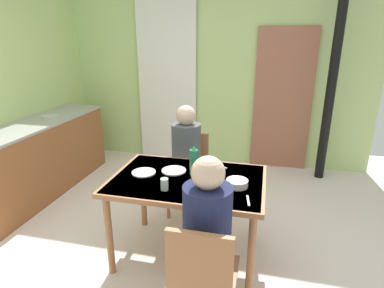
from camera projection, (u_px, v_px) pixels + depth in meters
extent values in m
plane|color=silver|center=(163.00, 252.00, 2.86)|extent=(6.28, 6.28, 0.00)
cube|color=#BAD783|center=(212.00, 69.00, 4.63)|extent=(4.59, 0.10, 2.84)
cube|color=#9D5E47|center=(283.00, 101.00, 4.46)|extent=(0.80, 0.05, 2.00)
cylinder|color=black|center=(333.00, 74.00, 3.95)|extent=(0.12, 0.12, 2.84)
cube|color=white|center=(167.00, 83.00, 4.76)|extent=(0.90, 0.03, 2.38)
cube|color=brown|center=(39.00, 159.00, 3.88)|extent=(0.60, 2.08, 0.87)
cube|color=#9E9E99|center=(33.00, 123.00, 3.73)|extent=(0.61, 2.12, 0.03)
cylinder|color=#B7B7BC|center=(50.00, 116.00, 4.01)|extent=(0.21, 0.21, 0.01)
cube|color=#A1663E|center=(188.00, 181.00, 2.59)|extent=(1.26, 0.86, 0.04)
cube|color=#ECB366|center=(188.00, 178.00, 2.59)|extent=(1.21, 0.83, 0.00)
cylinder|color=#A1663E|center=(109.00, 235.00, 2.51)|extent=(0.06, 0.06, 0.71)
cylinder|color=#A1663E|center=(251.00, 257.00, 2.26)|extent=(0.06, 0.06, 0.71)
cylinder|color=#A1663E|center=(143.00, 194.00, 3.17)|extent=(0.06, 0.06, 0.71)
cylinder|color=#A1663E|center=(255.00, 207.00, 2.93)|extent=(0.06, 0.06, 0.71)
cube|color=#A1663E|center=(205.00, 274.00, 1.97)|extent=(0.40, 0.40, 0.04)
cube|color=#A1663E|center=(199.00, 266.00, 1.73)|extent=(0.38, 0.04, 0.42)
cylinder|color=#A1663E|center=(186.00, 281.00, 2.24)|extent=(0.04, 0.04, 0.41)
cube|color=#A1663E|center=(188.00, 175.00, 3.38)|extent=(0.40, 0.40, 0.04)
cube|color=#A1663E|center=(191.00, 151.00, 3.48)|extent=(0.38, 0.04, 0.42)
cylinder|color=#A1663E|center=(199.00, 205.00, 3.27)|extent=(0.04, 0.04, 0.41)
cylinder|color=#A1663E|center=(168.00, 201.00, 3.34)|extent=(0.04, 0.04, 0.41)
cylinder|color=#A1663E|center=(206.00, 190.00, 3.58)|extent=(0.04, 0.04, 0.41)
cylinder|color=#A1663E|center=(177.00, 187.00, 3.65)|extent=(0.04, 0.04, 0.41)
cube|color=#1A2649|center=(210.00, 250.00, 2.10)|extent=(0.30, 0.22, 0.12)
cylinder|color=#1E2347|center=(207.00, 226.00, 1.91)|extent=(0.30, 0.30, 0.52)
sphere|color=beige|center=(208.00, 173.00, 1.80)|extent=(0.20, 0.20, 0.20)
cube|color=#475A60|center=(184.00, 176.00, 3.21)|extent=(0.30, 0.22, 0.12)
cylinder|color=#4C5156|center=(186.00, 148.00, 3.23)|extent=(0.30, 0.30, 0.52)
sphere|color=beige|center=(186.00, 115.00, 3.12)|extent=(0.20, 0.20, 0.20)
cylinder|color=#1F7F4E|center=(194.00, 162.00, 2.62)|extent=(0.07, 0.07, 0.22)
cone|color=#268948|center=(194.00, 148.00, 2.58)|extent=(0.05, 0.05, 0.03)
cylinder|color=silver|center=(237.00, 183.00, 2.44)|extent=(0.17, 0.17, 0.05)
cylinder|color=white|center=(144.00, 172.00, 2.69)|extent=(0.20, 0.20, 0.01)
cylinder|color=white|center=(204.00, 197.00, 2.28)|extent=(0.23, 0.23, 0.01)
cylinder|color=white|center=(174.00, 171.00, 2.72)|extent=(0.21, 0.21, 0.01)
cylinder|color=silver|center=(164.00, 184.00, 2.38)|extent=(0.06, 0.06, 0.09)
cube|color=silver|center=(220.00, 166.00, 2.83)|extent=(0.14, 0.08, 0.00)
cube|color=silver|center=(195.00, 183.00, 2.50)|extent=(0.04, 0.15, 0.00)
cube|color=silver|center=(248.00, 200.00, 2.23)|extent=(0.04, 0.15, 0.00)
cube|color=silver|center=(191.00, 164.00, 2.87)|extent=(0.05, 0.15, 0.00)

